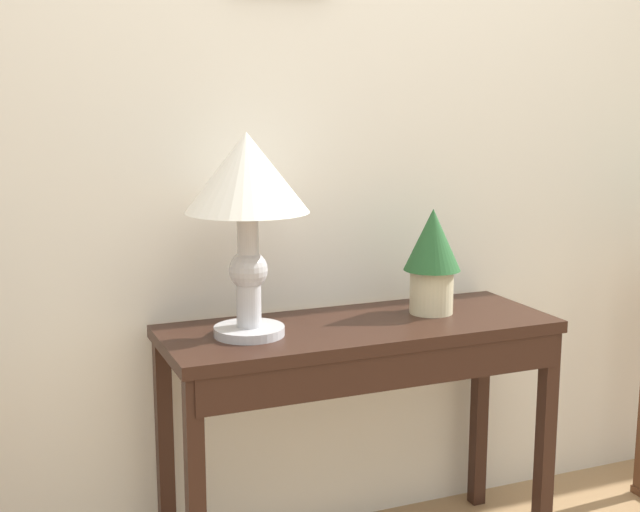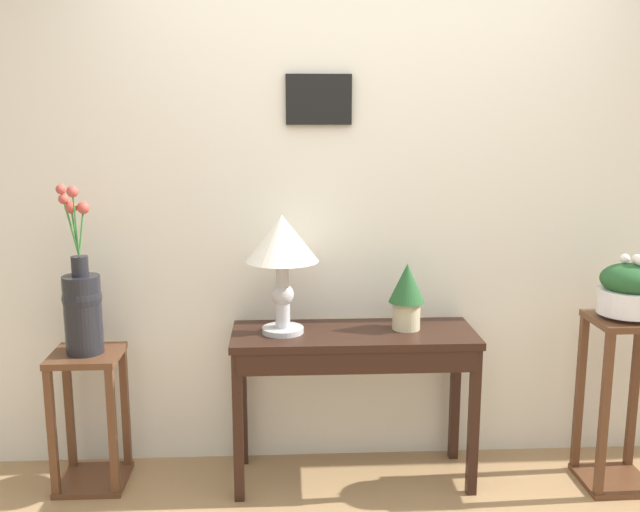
# 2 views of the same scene
# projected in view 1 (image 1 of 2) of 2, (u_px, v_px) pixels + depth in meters

# --- Properties ---
(back_wall_with_art) EXTENTS (9.00, 0.13, 2.80)m
(back_wall_with_art) POSITION_uv_depth(u_px,v_px,m) (336.00, 92.00, 2.64)
(back_wall_with_art) COLOR silver
(back_wall_with_art) RESTS_ON ground
(console_table) EXTENTS (1.14, 0.42, 0.75)m
(console_table) POSITION_uv_depth(u_px,v_px,m) (362.00, 362.00, 2.46)
(console_table) COLOR black
(console_table) RESTS_ON ground
(table_lamp) EXTENTS (0.33, 0.33, 0.55)m
(table_lamp) POSITION_uv_depth(u_px,v_px,m) (247.00, 187.00, 2.26)
(table_lamp) COLOR #B7B7BC
(table_lamp) RESTS_ON console_table
(potted_plant_on_console) EXTENTS (0.17, 0.17, 0.32)m
(potted_plant_on_console) POSITION_uv_depth(u_px,v_px,m) (432.00, 255.00, 2.55)
(potted_plant_on_console) COLOR beige
(potted_plant_on_console) RESTS_ON console_table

